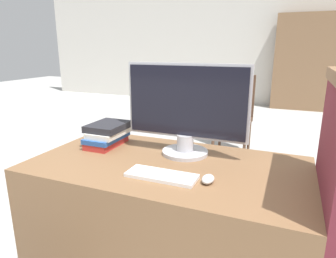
{
  "coord_description": "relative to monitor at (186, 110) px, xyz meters",
  "views": [
    {
      "loc": [
        0.54,
        -0.92,
        1.31
      ],
      "look_at": [
        0.02,
        0.34,
        0.94
      ],
      "focal_mm": 32.0,
      "sensor_mm": 36.0,
      "label": 1
    }
  ],
  "objects": [
    {
      "name": "far_chair",
      "position": [
        -0.13,
        2.26,
        -0.46
      ],
      "size": [
        0.44,
        0.44,
        0.98
      ],
      "rotation": [
        0.0,
        0.0,
        0.87
      ],
      "color": "#4C3323",
      "rests_on": "ground_plane"
    },
    {
      "name": "book_stack",
      "position": [
        -0.47,
        -0.03,
        -0.18
      ],
      "size": [
        0.19,
        0.28,
        0.13
      ],
      "color": "#B72D28",
      "rests_on": "desk"
    },
    {
      "name": "mouse",
      "position": [
        0.21,
        -0.3,
        -0.23
      ],
      "size": [
        0.05,
        0.08,
        0.03
      ],
      "color": "silver",
      "rests_on": "desk"
    },
    {
      "name": "desk",
      "position": [
        -0.04,
        -0.16,
        -0.62
      ],
      "size": [
        1.37,
        0.75,
        0.75
      ],
      "color": "brown",
      "rests_on": "ground_plane"
    },
    {
      "name": "carrel_divider",
      "position": [
        0.67,
        -0.23,
        -0.37
      ],
      "size": [
        0.07,
        0.62,
        1.23
      ],
      "color": "maroon",
      "rests_on": "ground_plane"
    },
    {
      "name": "keyboard",
      "position": [
        0.0,
        -0.33,
        -0.24
      ],
      "size": [
        0.32,
        0.12,
        0.02
      ],
      "color": "white",
      "rests_on": "desk"
    },
    {
      "name": "wall_back",
      "position": [
        -0.04,
        5.83,
        0.41
      ],
      "size": [
        12.0,
        0.06,
        2.8
      ],
      "color": "beige",
      "rests_on": "ground_plane"
    },
    {
      "name": "bookshelf_far",
      "position": [
        0.78,
        5.59,
        0.0
      ],
      "size": [
        1.39,
        0.32,
        1.99
      ],
      "color": "#846042",
      "rests_on": "ground_plane"
    },
    {
      "name": "monitor",
      "position": [
        0.0,
        0.0,
        0.0
      ],
      "size": [
        0.66,
        0.25,
        0.49
      ],
      "color": "#B7B7BC",
      "rests_on": "desk"
    }
  ]
}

